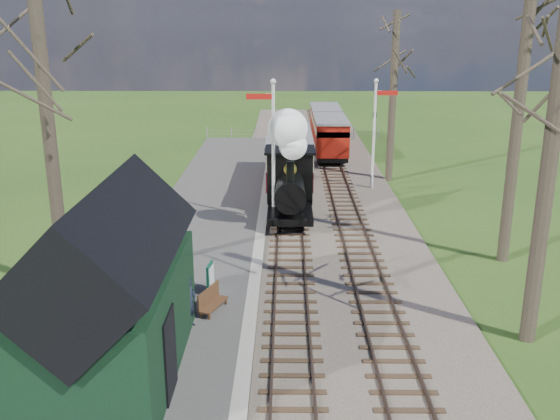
{
  "coord_description": "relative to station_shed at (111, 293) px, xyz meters",
  "views": [
    {
      "loc": [
        -0.17,
        -9.5,
        8.42
      ],
      "look_at": [
        -0.39,
        12.99,
        1.6
      ],
      "focal_mm": 40.0,
      "sensor_mm": 36.0,
      "label": 1
    }
  ],
  "objects": [
    {
      "name": "locomotive",
      "position": [
        4.29,
        12.27,
        0.01
      ],
      "size": [
        2.0,
        4.66,
        4.99
      ],
      "color": "black",
      "rests_on": "ground"
    },
    {
      "name": "semaphore_far",
      "position": [
        8.67,
        18.0,
        1.08
      ],
      "size": [
        1.22,
        0.24,
        5.72
      ],
      "color": "silver",
      "rests_on": "ground"
    },
    {
      "name": "fence_line",
      "position": [
        4.6,
        32.0,
        -1.72
      ],
      "size": [
        12.6,
        0.08,
        1.0
      ],
      "color": "slate",
      "rests_on": "ground"
    },
    {
      "name": "ballast_bed",
      "position": [
        5.6,
        18.0,
        -2.22
      ],
      "size": [
        8.0,
        60.0,
        0.1
      ],
      "primitive_type": "cube",
      "color": "brown",
      "rests_on": "ground"
    },
    {
      "name": "coach",
      "position": [
        4.3,
        18.34,
        -0.6
      ],
      "size": [
        2.33,
        7.99,
        2.45
      ],
      "color": "black",
      "rests_on": "ground"
    },
    {
      "name": "platform",
      "position": [
        0.8,
        10.0,
        -2.17
      ],
      "size": [
        5.0,
        44.0,
        0.2
      ],
      "primitive_type": "cube",
      "color": "#474442",
      "rests_on": "ground"
    },
    {
      "name": "person",
      "position": [
        1.45,
        2.26,
        -1.3
      ],
      "size": [
        0.49,
        0.63,
        1.54
      ],
      "primitive_type": "imported",
      "rotation": [
        0.0,
        0.0,
        1.33
      ],
      "color": "#1A1F30",
      "rests_on": "platform"
    },
    {
      "name": "station_shed",
      "position": [
        0.0,
        0.0,
        0.0
      ],
      "size": [
        3.25,
        6.3,
        4.78
      ],
      "color": "black",
      "rests_on": "platform"
    },
    {
      "name": "track_near",
      "position": [
        4.3,
        18.0,
        -2.17
      ],
      "size": [
        1.6,
        60.0,
        0.15
      ],
      "color": "brown",
      "rests_on": "ground"
    },
    {
      "name": "distant_hills",
      "position": [
        5.7,
        60.38,
        -18.47
      ],
      "size": [
        114.4,
        48.0,
        22.02
      ],
      "color": "#385B23",
      "rests_on": "ground"
    },
    {
      "name": "coping_strip",
      "position": [
        3.1,
        10.0,
        -2.16
      ],
      "size": [
        0.4,
        44.0,
        0.21
      ],
      "primitive_type": "cube",
      "color": "#B2AD9E",
      "rests_on": "ground"
    },
    {
      "name": "bench",
      "position": [
        1.92,
        3.31,
        -1.73
      ],
      "size": [
        0.79,
        1.3,
        0.72
      ],
      "color": "#4E301B",
      "rests_on": "platform"
    },
    {
      "name": "track_far",
      "position": [
        6.9,
        18.0,
        -2.17
      ],
      "size": [
        1.6,
        60.0,
        0.15
      ],
      "color": "brown",
      "rests_on": "ground"
    },
    {
      "name": "red_carriage_a",
      "position": [
        6.9,
        25.12,
        -0.78
      ],
      "size": [
        2.04,
        5.05,
        2.15
      ],
      "color": "black",
      "rests_on": "ground"
    },
    {
      "name": "sign_board",
      "position": [
        1.76,
        4.56,
        -1.58
      ],
      "size": [
        0.17,
        0.67,
        0.98
      ],
      "color": "#104E36",
      "rests_on": "platform"
    },
    {
      "name": "bare_trees",
      "position": [
        5.63,
        6.1,
        2.94
      ],
      "size": [
        15.51,
        22.39,
        12.0
      ],
      "color": "#382D23",
      "rests_on": "ground"
    },
    {
      "name": "red_carriage_b",
      "position": [
        6.9,
        30.62,
        -0.78
      ],
      "size": [
        2.04,
        5.05,
        2.15
      ],
      "color": "black",
      "rests_on": "ground"
    },
    {
      "name": "semaphore_near",
      "position": [
        3.53,
        12.0,
        1.35
      ],
      "size": [
        1.22,
        0.24,
        6.22
      ],
      "color": "silver",
      "rests_on": "ground"
    }
  ]
}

